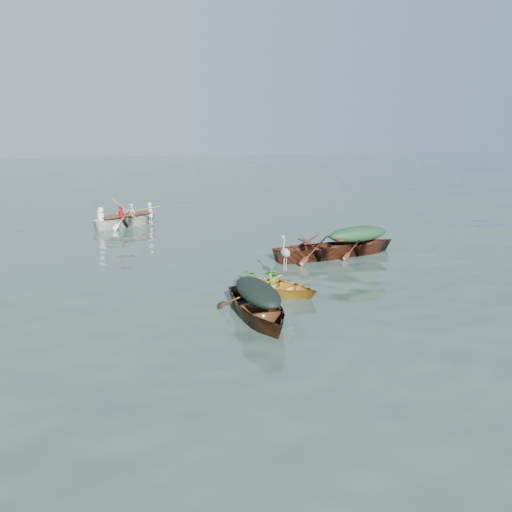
% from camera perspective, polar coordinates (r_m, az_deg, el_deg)
% --- Properties ---
extents(ground, '(140.00, 140.00, 0.00)m').
position_cam_1_polar(ground, '(12.43, 8.34, -4.64)').
color(ground, '#364C40').
rests_on(ground, ground).
extents(yellow_dinghy, '(2.62, 2.75, 0.68)m').
position_cam_1_polar(yellow_dinghy, '(12.55, 2.42, -4.31)').
color(yellow_dinghy, '#C17325').
rests_on(yellow_dinghy, ground).
extents(dark_covered_boat, '(1.37, 3.66, 0.91)m').
position_cam_1_polar(dark_covered_boat, '(10.91, 0.19, -7.20)').
color(dark_covered_boat, '#41240F').
rests_on(dark_covered_boat, ground).
extents(green_tarp_boat, '(4.11, 1.67, 0.91)m').
position_cam_1_polar(green_tarp_boat, '(16.85, 11.47, 0.24)').
color(green_tarp_boat, '#4E1F12').
rests_on(green_tarp_boat, ground).
extents(open_wooden_boat, '(4.42, 1.59, 1.01)m').
position_cam_1_polar(open_wooden_boat, '(16.04, 7.33, -0.29)').
color(open_wooden_boat, '#502B14').
rests_on(open_wooden_boat, ground).
extents(rowed_boat, '(4.26, 2.98, 0.98)m').
position_cam_1_polar(rowed_boat, '(22.02, -14.49, 3.33)').
color(rowed_boat, white).
rests_on(rowed_boat, ground).
extents(dark_tarp_cover, '(0.76, 2.01, 0.40)m').
position_cam_1_polar(dark_tarp_cover, '(10.69, 0.19, -3.93)').
color(dark_tarp_cover, black).
rests_on(dark_tarp_cover, dark_covered_boat).
extents(green_tarp_cover, '(2.26, 0.92, 0.52)m').
position_cam_1_polar(green_tarp_cover, '(16.70, 11.59, 2.62)').
color(green_tarp_cover, '#173819').
rests_on(green_tarp_cover, green_tarp_boat).
extents(thwart_benches, '(2.22, 0.93, 0.04)m').
position_cam_1_polar(thwart_benches, '(15.92, 7.39, 1.54)').
color(thwart_benches, '#481A10').
rests_on(thwart_benches, open_wooden_boat).
extents(heron, '(0.48, 0.48, 0.92)m').
position_cam_1_polar(heron, '(12.82, 3.36, -0.19)').
color(heron, '#909398').
rests_on(heron, yellow_dinghy).
extents(dinghy_weeds, '(1.12, 1.14, 0.60)m').
position_cam_1_polar(dinghy_weeds, '(12.63, 0.27, -1.14)').
color(dinghy_weeds, '#23671B').
rests_on(dinghy_weeds, yellow_dinghy).
extents(rowers, '(3.09, 2.31, 0.76)m').
position_cam_1_polar(rowers, '(21.88, -14.63, 5.56)').
color(rowers, silver).
rests_on(rowers, rowed_boat).
extents(oars, '(1.71, 2.59, 0.06)m').
position_cam_1_polar(oars, '(21.94, -14.58, 4.66)').
color(oars, olive).
rests_on(oars, rowed_boat).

